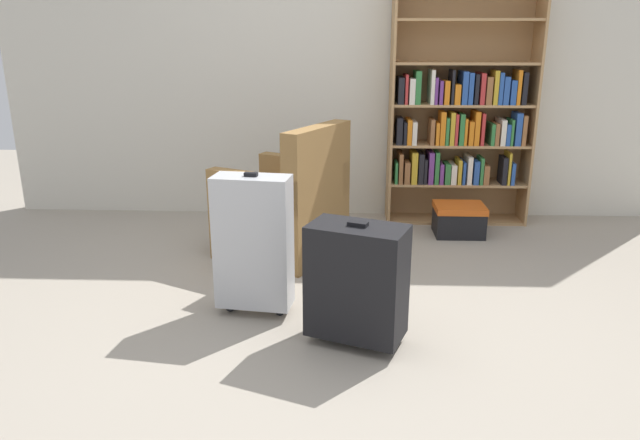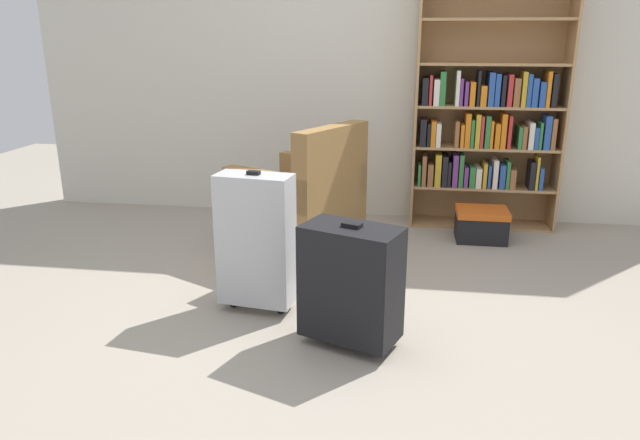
{
  "view_description": "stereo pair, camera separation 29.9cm",
  "coord_description": "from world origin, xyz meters",
  "px_view_note": "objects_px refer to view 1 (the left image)",
  "views": [
    {
      "loc": [
        0.01,
        -2.71,
        1.45
      ],
      "look_at": [
        -0.1,
        0.14,
        0.55
      ],
      "focal_mm": 32.96,
      "sensor_mm": 36.0,
      "label": 1
    },
    {
      "loc": [
        0.31,
        -2.68,
        1.45
      ],
      "look_at": [
        -0.1,
        0.14,
        0.55
      ],
      "focal_mm": 32.96,
      "sensor_mm": 36.0,
      "label": 2
    }
  ],
  "objects_px": {
    "mug": "(367,242)",
    "suitcase_black": "(357,281)",
    "armchair": "(286,209)",
    "suitcase_silver": "(253,242)",
    "storage_box": "(459,219)",
    "bookshelf": "(459,115)"
  },
  "relations": [
    {
      "from": "bookshelf",
      "to": "armchair",
      "type": "height_order",
      "value": "bookshelf"
    },
    {
      "from": "armchair",
      "to": "mug",
      "type": "height_order",
      "value": "armchair"
    },
    {
      "from": "suitcase_silver",
      "to": "armchair",
      "type": "bearing_deg",
      "value": 84.89
    },
    {
      "from": "suitcase_black",
      "to": "suitcase_silver",
      "type": "relative_size",
      "value": 0.8
    },
    {
      "from": "mug",
      "to": "storage_box",
      "type": "bearing_deg",
      "value": 25.84
    },
    {
      "from": "suitcase_black",
      "to": "suitcase_silver",
      "type": "height_order",
      "value": "suitcase_silver"
    },
    {
      "from": "storage_box",
      "to": "suitcase_black",
      "type": "xyz_separation_m",
      "value": [
        -0.81,
        -1.68,
        0.2
      ]
    },
    {
      "from": "bookshelf",
      "to": "storage_box",
      "type": "height_order",
      "value": "bookshelf"
    },
    {
      "from": "armchair",
      "to": "suitcase_silver",
      "type": "xyz_separation_m",
      "value": [
        -0.08,
        -0.93,
        0.09
      ]
    },
    {
      "from": "mug",
      "to": "storage_box",
      "type": "distance_m",
      "value": 0.78
    },
    {
      "from": "armchair",
      "to": "storage_box",
      "type": "relative_size",
      "value": 2.54
    },
    {
      "from": "bookshelf",
      "to": "storage_box",
      "type": "xyz_separation_m",
      "value": [
        -0.02,
        -0.38,
        -0.73
      ]
    },
    {
      "from": "armchair",
      "to": "suitcase_black",
      "type": "relative_size",
      "value": 1.51
    },
    {
      "from": "suitcase_black",
      "to": "storage_box",
      "type": "bearing_deg",
      "value": 64.28
    },
    {
      "from": "mug",
      "to": "bookshelf",
      "type": "bearing_deg",
      "value": 44.99
    },
    {
      "from": "armchair",
      "to": "mug",
      "type": "bearing_deg",
      "value": 10.09
    },
    {
      "from": "armchair",
      "to": "suitcase_silver",
      "type": "distance_m",
      "value": 0.94
    },
    {
      "from": "mug",
      "to": "suitcase_black",
      "type": "bearing_deg",
      "value": -94.58
    },
    {
      "from": "armchair",
      "to": "storage_box",
      "type": "bearing_deg",
      "value": 19.16
    },
    {
      "from": "armchair",
      "to": "suitcase_silver",
      "type": "bearing_deg",
      "value": -95.11
    },
    {
      "from": "suitcase_black",
      "to": "mug",
      "type": "bearing_deg",
      "value": 85.42
    },
    {
      "from": "suitcase_black",
      "to": "suitcase_silver",
      "type": "distance_m",
      "value": 0.63
    }
  ]
}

